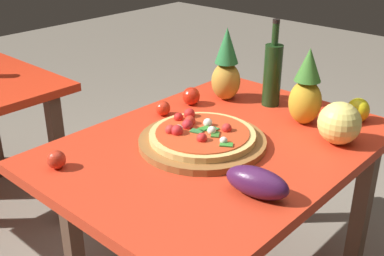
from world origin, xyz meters
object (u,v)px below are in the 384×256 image
(melon, at_px, (339,123))
(eggplant, at_px, (257,182))
(tomato_at_corner, at_px, (163,108))
(pineapple_left, at_px, (306,90))
(pineapple_right, at_px, (226,68))
(tomato_by_bottle, at_px, (191,96))
(bell_pepper, at_px, (358,110))
(display_table, at_px, (219,164))
(wine_bottle, at_px, (272,73))
(pizza_board, at_px, (202,141))
(pizza, at_px, (201,134))
(tomato_near_board, at_px, (56,160))

(melon, relative_size, eggplant, 0.77)
(eggplant, relative_size, tomato_at_corner, 3.30)
(pineapple_left, distance_m, pineapple_right, 0.39)
(tomato_by_bottle, bearing_deg, eggplant, -122.60)
(bell_pepper, distance_m, tomato_at_corner, 0.78)
(display_table, distance_m, wine_bottle, 0.49)
(pineapple_left, bearing_deg, eggplant, -163.02)
(pizza_board, distance_m, bell_pepper, 0.66)
(pizza, xyz_separation_m, melon, (0.34, -0.36, 0.04))
(tomato_by_bottle, bearing_deg, pineapple_left, -71.26)
(pizza_board, relative_size, bell_pepper, 4.63)
(pineapple_left, xyz_separation_m, eggplant, (-0.56, -0.17, -0.09))
(pizza, bearing_deg, tomato_at_corner, 72.03)
(pineapple_right, xyz_separation_m, tomato_by_bottle, (-0.15, 0.07, -0.10))
(display_table, distance_m, tomato_at_corner, 0.35)
(pineapple_right, relative_size, tomato_at_corner, 5.27)
(pizza, relative_size, wine_bottle, 1.03)
(pineapple_right, xyz_separation_m, tomato_near_board, (-0.85, 0.02, -0.11))
(pizza_board, xyz_separation_m, pineapple_left, (0.41, -0.17, 0.12))
(pineapple_left, distance_m, eggplant, 0.59)
(eggplant, bearing_deg, display_table, 56.57)
(pizza, bearing_deg, tomato_near_board, 152.41)
(pizza, xyz_separation_m, tomato_at_corner, (0.09, 0.29, -0.01))
(bell_pepper, height_order, tomato_near_board, bell_pepper)
(tomato_by_bottle, xyz_separation_m, tomato_near_board, (-0.70, -0.05, -0.01))
(bell_pepper, bearing_deg, pineapple_right, 106.98)
(pizza_board, bearing_deg, melon, -45.74)
(melon, relative_size, tomato_at_corner, 2.54)
(wine_bottle, height_order, tomato_by_bottle, wine_bottle)
(display_table, height_order, wine_bottle, wine_bottle)
(tomato_by_bottle, height_order, tomato_at_corner, tomato_by_bottle)
(pizza_board, height_order, eggplant, eggplant)
(display_table, relative_size, tomato_at_corner, 20.53)
(display_table, height_order, pineapple_right, pineapple_right)
(pizza_board, height_order, pineapple_left, pineapple_left)
(bell_pepper, bearing_deg, melon, -171.87)
(wine_bottle, xyz_separation_m, tomato_near_board, (-0.93, 0.20, -0.11))
(pizza, height_order, bell_pepper, bell_pepper)
(wine_bottle, xyz_separation_m, tomato_by_bottle, (-0.23, 0.25, -0.10))
(eggplant, bearing_deg, pineapple_right, 45.36)
(pineapple_right, xyz_separation_m, melon, (-0.07, -0.57, -0.07))
(pineapple_right, height_order, bell_pepper, pineapple_right)
(wine_bottle, height_order, pineapple_left, wine_bottle)
(pizza, xyz_separation_m, tomato_by_bottle, (0.26, 0.28, -0.00))
(tomato_near_board, bearing_deg, tomato_by_bottle, 4.00)
(display_table, relative_size, tomato_near_board, 20.30)
(bell_pepper, bearing_deg, tomato_at_corner, 128.13)
(pizza, height_order, melon, melon)
(display_table, distance_m, tomato_by_bottle, 0.40)
(pizza_board, bearing_deg, tomato_at_corner, 72.47)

